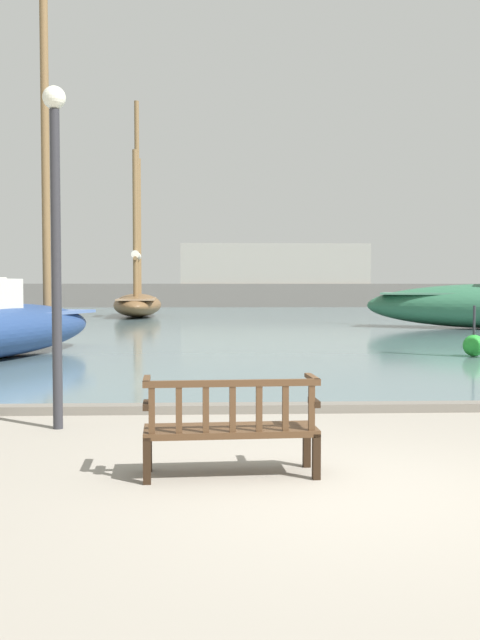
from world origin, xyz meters
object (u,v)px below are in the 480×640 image
Objects in this scene: park_bench at (231,426)px; channel_buoy at (474,345)px; lamp_post at (56,222)px; sailboat_outer_starboard at (138,299)px.

park_bench is 11.94m from channel_buoy.
park_bench is at bearing -120.95° from channel_buoy.
lamp_post is at bearing -135.93° from channel_buoy.
channel_buoy reaches higher than park_bench.
park_bench is 3.72m from lamp_post.
park_bench is at bearing -47.97° from lamp_post.
lamp_post is 3.43× the size of channel_buoy.
sailboat_outer_starboard is 31.23m from lamp_post.
channel_buoy is (10.34, -23.17, -0.71)m from sailboat_outer_starboard.
sailboat_outer_starboard reaches higher than lamp_post.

